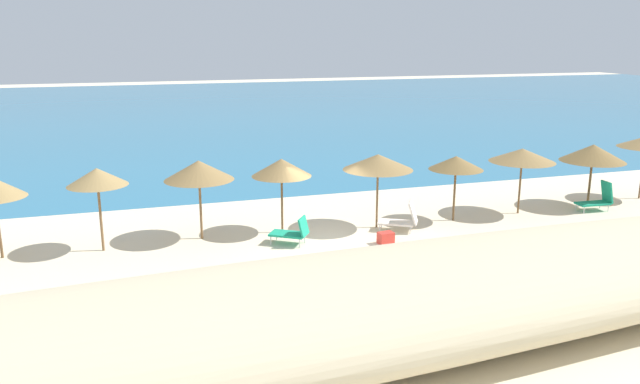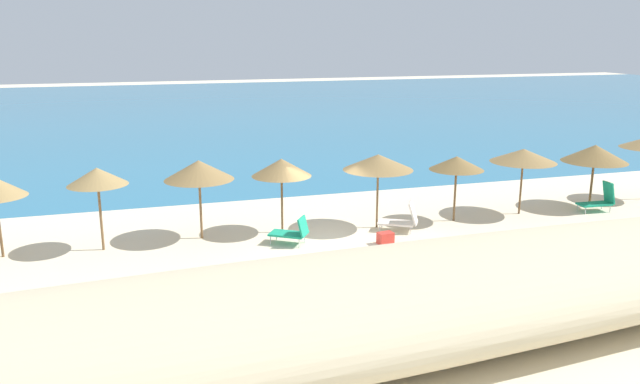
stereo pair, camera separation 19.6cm
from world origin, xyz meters
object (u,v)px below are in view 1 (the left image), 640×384
Objects in this scene: beach_umbrella_6 at (456,163)px; beach_umbrella_5 at (378,162)px; lounge_chair_0 at (293,232)px; lounge_chair_1 at (598,199)px; beach_umbrella_7 at (522,155)px; beach_umbrella_4 at (281,168)px; lounge_chair_2 at (402,219)px; cooler_box at (386,238)px; beach_umbrella_2 at (97,177)px; beach_umbrella_8 at (593,153)px; beach_umbrella_3 at (199,170)px.

beach_umbrella_5 is at bearing 178.97° from beach_umbrella_6.
lounge_chair_0 is 1.00× the size of lounge_chair_1.
lounge_chair_1 is at bearing -10.96° from beach_umbrella_7.
beach_umbrella_4 is 3.52m from beach_umbrella_5.
beach_umbrella_7 is at bearing -51.74° from lounge_chair_2.
cooler_box is at bearing -153.37° from beach_umbrella_6.
beach_umbrella_5 is 5.25× the size of cooler_box.
beach_umbrella_2 is 1.03× the size of beach_umbrella_4.
beach_umbrella_4 is 1.73× the size of lounge_chair_2.
beach_umbrella_4 is 5.17× the size of cooler_box.
beach_umbrella_7 is 5.01× the size of cooler_box.
beach_umbrella_6 is 2.97m from beach_umbrella_7.
beach_umbrella_5 is 3.16m from beach_umbrella_6.
cooler_box is (-9.97, -1.99, -2.04)m from beach_umbrella_8.
beach_umbrella_2 is 1.93× the size of lounge_chair_1.
lounge_chair_1 is (3.28, -0.64, -1.88)m from beach_umbrella_7.
beach_umbrella_3 is 2.87m from beach_umbrella_4.
beach_umbrella_8 reaches higher than lounge_chair_2.
beach_umbrella_6 is at bearing -1.56° from beach_umbrella_2.
beach_umbrella_4 is at bearing 33.95° from lounge_chair_0.
beach_umbrella_3 is at bearing 177.11° from beach_umbrella_4.
lounge_chair_2 is 1.61m from cooler_box.
beach_umbrella_3 reaches higher than beach_umbrella_8.
beach_umbrella_8 is 1.82× the size of lounge_chair_0.
lounge_chair_2 reaches higher than cooler_box.
beach_umbrella_3 is 15.93m from lounge_chair_1.
lounge_chair_1 is (19.04, -0.87, -2.02)m from beach_umbrella_2.
beach_umbrella_2 is 1.01× the size of beach_umbrella_5.
lounge_chair_1 is at bearing -4.54° from beach_umbrella_4.
lounge_chair_1 reaches higher than cooler_box.
beach_umbrella_3 reaches higher than beach_umbrella_5.
beach_umbrella_4 is 6.67m from beach_umbrella_6.
beach_umbrella_5 is 1.05× the size of beach_umbrella_8.
beach_umbrella_7 is 9.85m from lounge_chair_0.
beach_umbrella_4 is at bearing 175.71° from beach_umbrella_6.
beach_umbrella_8 is (13.04, -0.31, -0.14)m from beach_umbrella_4.
beach_umbrella_7 is (2.97, 0.11, 0.11)m from beach_umbrella_6.
beach_umbrella_3 is 15.92m from beach_umbrella_8.
beach_umbrella_7 is 5.81m from lounge_chair_2.
beach_umbrella_3 is 7.44m from lounge_chair_2.
beach_umbrella_2 reaches higher than beach_umbrella_4.
beach_umbrella_3 reaches higher than lounge_chair_1.
beach_umbrella_8 is 13.20m from lounge_chair_0.
beach_umbrella_8 is (6.40, 0.19, -0.01)m from beach_umbrella_6.
beach_umbrella_2 is 19.19m from beach_umbrella_8.
beach_umbrella_5 is 1.76× the size of lounge_chair_2.
lounge_chair_0 is (-6.64, -0.93, -1.81)m from beach_umbrella_6.
beach_umbrella_3 reaches higher than lounge_chair_2.
lounge_chair_2 is (4.18, -1.15, -1.94)m from beach_umbrella_4.
beach_umbrella_6 is 6.40m from beach_umbrella_8.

